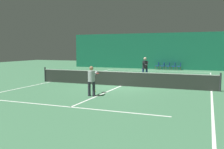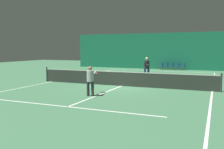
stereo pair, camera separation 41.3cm
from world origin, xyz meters
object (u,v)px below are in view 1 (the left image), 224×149
object	(u,v)px
courtside_chair_1	(163,65)
courtside_chair_4	(180,66)
courtside_chair_3	(174,66)
tennis_net	(121,78)
player_near	(92,79)
player_far	(145,67)
courtside_chair_0	(158,65)
tennis_ball	(95,91)
courtside_chair_2	(168,66)

from	to	relation	value
courtside_chair_1	courtside_chair_4	xyz separation A→B (m)	(1.88, 0.00, 0.00)
courtside_chair_3	tennis_net	bearing A→B (deg)	-6.35
player_near	player_far	bearing A→B (deg)	-17.06
tennis_net	courtside_chair_0	world-z (taller)	tennis_net
courtside_chair_4	courtside_chair_0	bearing A→B (deg)	-90.00
player_far	courtside_chair_3	distance (m)	10.17
courtside_chair_3	player_near	bearing A→B (deg)	-5.84
tennis_net	courtside_chair_0	size ratio (longest dim) A/B	14.29
player_near	player_far	xyz separation A→B (m)	(0.89, 7.77, 0.13)
courtside_chair_3	tennis_ball	size ratio (longest dim) A/B	12.73
player_near	courtside_chair_1	xyz separation A→B (m)	(0.58, 17.88, -0.41)
player_far	courtside_chair_4	bearing A→B (deg)	152.45
courtside_chair_0	courtside_chair_3	bearing A→B (deg)	90.00
tennis_ball	courtside_chair_3	bearing A→B (deg)	82.63
courtside_chair_1	courtside_chair_0	bearing A→B (deg)	-90.00
tennis_net	courtside_chair_0	bearing A→B (deg)	91.29
courtside_chair_1	tennis_ball	size ratio (longest dim) A/B	12.73
courtside_chair_0	tennis_ball	xyz separation A→B (m)	(-0.29, -16.73, -0.45)
courtside_chair_1	courtside_chair_4	distance (m)	1.88
courtside_chair_0	courtside_chair_1	xyz separation A→B (m)	(0.63, 0.00, 0.00)
courtside_chair_0	courtside_chair_4	world-z (taller)	same
tennis_net	courtside_chair_3	xyz separation A→B (m)	(1.56, 14.04, -0.03)
player_far	courtside_chair_3	size ratio (longest dim) A/B	2.10
courtside_chair_2	tennis_ball	distance (m)	16.81
courtside_chair_3	courtside_chair_4	world-z (taller)	same
courtside_chair_2	courtside_chair_0	bearing A→B (deg)	-90.00
tennis_net	tennis_ball	world-z (taller)	tennis_net
tennis_net	player_far	distance (m)	4.01
player_near	courtside_chair_1	size ratio (longest dim) A/B	1.83
courtside_chair_3	tennis_ball	bearing A→B (deg)	-7.37
player_far	tennis_ball	distance (m)	6.80
player_far	courtside_chair_0	distance (m)	10.17
courtside_chair_4	tennis_ball	world-z (taller)	courtside_chair_4
player_far	courtside_chair_1	distance (m)	10.13
courtside_chair_0	courtside_chair_4	xyz separation A→B (m)	(2.50, 0.00, 0.00)
courtside_chair_2	courtside_chair_3	distance (m)	0.63
player_far	courtside_chair_3	xyz separation A→B (m)	(0.94, 10.11, -0.54)
courtside_chair_1	courtside_chair_2	distance (m)	0.63
tennis_net	courtside_chair_3	world-z (taller)	tennis_net
courtside_chair_0	courtside_chair_1	world-z (taller)	same
player_near	courtside_chair_1	world-z (taller)	player_near
courtside_chair_0	courtside_chair_3	size ratio (longest dim) A/B	1.00
courtside_chair_0	courtside_chair_2	distance (m)	1.25
player_near	player_far	size ratio (longest dim) A/B	0.87
courtside_chair_0	player_far	bearing A→B (deg)	5.29
courtside_chair_4	tennis_ball	xyz separation A→B (m)	(-2.79, -16.73, -0.45)
courtside_chair_4	courtside_chair_1	bearing A→B (deg)	-90.00
player_near	courtside_chair_2	xyz separation A→B (m)	(1.20, 17.88, -0.41)
player_far	courtside_chair_4	distance (m)	10.25
player_far	courtside_chair_2	world-z (taller)	player_far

